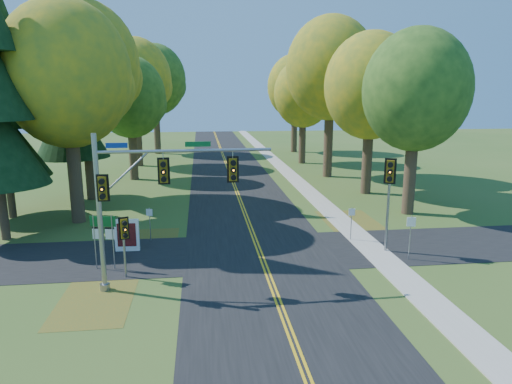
{
  "coord_description": "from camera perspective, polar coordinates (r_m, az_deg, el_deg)",
  "views": [
    {
      "loc": [
        -3.01,
        -21.18,
        8.44
      ],
      "look_at": [
        -0.12,
        2.57,
        3.2
      ],
      "focal_mm": 32.0,
      "sensor_mm": 36.0,
      "label": 1
    }
  ],
  "objects": [
    {
      "name": "tree_w_d",
      "position": [
        54.85,
        -14.81,
        13.36
      ],
      "size": [
        8.2,
        8.2,
        14.56
      ],
      "color": "#38281C",
      "rests_on": "ground"
    },
    {
      "name": "leaf_patch_w_far",
      "position": [
        20.54,
        -19.39,
        -12.64
      ],
      "size": [
        3.0,
        5.0,
        0.0
      ],
      "primitive_type": "cube",
      "color": "brown",
      "rests_on": "ground"
    },
    {
      "name": "traffic_mast",
      "position": [
        19.76,
        -13.9,
        0.14
      ],
      "size": [
        7.52,
        0.74,
        6.82
      ],
      "rotation": [
        0.0,
        0.0,
        0.02
      ],
      "color": "gray",
      "rests_on": "ground"
    },
    {
      "name": "road_cross",
      "position": [
        24.85,
        0.43,
        -7.48
      ],
      "size": [
        60.0,
        6.0,
        0.02
      ],
      "primitive_type": "cube",
      "color": "black",
      "rests_on": "ground"
    },
    {
      "name": "road_main",
      "position": [
        23.0,
        1.08,
        -9.15
      ],
      "size": [
        8.0,
        160.0,
        0.02
      ],
      "primitive_type": "cube",
      "color": "black",
      "rests_on": "ground"
    },
    {
      "name": "east_signal_pole",
      "position": [
        24.72,
        16.35,
        1.24
      ],
      "size": [
        0.55,
        0.68,
        5.13
      ],
      "rotation": [
        0.0,
        0.0,
        -0.43
      ],
      "color": "gray",
      "rests_on": "ground"
    },
    {
      "name": "tree_w_e",
      "position": [
        65.56,
        -12.47,
        13.5
      ],
      "size": [
        8.4,
        8.4,
        14.97
      ],
      "color": "#38281C",
      "rests_on": "ground"
    },
    {
      "name": "leaf_patch_e",
      "position": [
        30.11,
        12.41,
        -4.21
      ],
      "size": [
        3.5,
        8.0,
        0.0
      ],
      "primitive_type": "cube",
      "color": "brown",
      "rests_on": "ground"
    },
    {
      "name": "pine_c",
      "position": [
        38.52,
        -22.61,
        13.3
      ],
      "size": [
        5.6,
        5.6,
        20.56
      ],
      "color": "#38281C",
      "rests_on": "ground"
    },
    {
      "name": "sidewalk_east",
      "position": [
        24.58,
        15.69,
        -8.13
      ],
      "size": [
        1.6,
        160.0,
        0.06
      ],
      "primitive_type": "cube",
      "color": "#9E998E",
      "rests_on": "ground"
    },
    {
      "name": "info_kiosk",
      "position": [
        25.68,
        -15.83,
        -5.24
      ],
      "size": [
        1.3,
        0.24,
        1.79
      ],
      "rotation": [
        0.0,
        0.0,
        -0.04
      ],
      "color": "white",
      "rests_on": "ground"
    },
    {
      "name": "tree_w_a",
      "position": [
        31.64,
        -22.44,
        13.34
      ],
      "size": [
        8.0,
        8.0,
        14.15
      ],
      "color": "#38281C",
      "rests_on": "ground"
    },
    {
      "name": "tree_e_c",
      "position": [
        46.74,
        9.39,
        14.92
      ],
      "size": [
        8.8,
        8.8,
        15.79
      ],
      "color": "#38281C",
      "rests_on": "ground"
    },
    {
      "name": "tree_e_b",
      "position": [
        39.33,
        14.23,
        12.65
      ],
      "size": [
        7.6,
        7.6,
        13.33
      ],
      "color": "#38281C",
      "rests_on": "ground"
    },
    {
      "name": "tree_e_d",
      "position": [
        55.43,
        5.98,
        12.08
      ],
      "size": [
        7.0,
        7.0,
        12.32
      ],
      "color": "#38281C",
      "rests_on": "ground"
    },
    {
      "name": "reg_sign_e_north",
      "position": [
        26.87,
        11.85,
        -3.19
      ],
      "size": [
        0.38,
        0.05,
        1.99
      ],
      "rotation": [
        0.0,
        0.0,
        0.0
      ],
      "color": "gray",
      "rests_on": "ground"
    },
    {
      "name": "centerline_left",
      "position": [
        22.98,
        0.83,
        -9.13
      ],
      "size": [
        0.1,
        160.0,
        0.01
      ],
      "primitive_type": "cube",
      "color": "gold",
      "rests_on": "road_main"
    },
    {
      "name": "reg_sign_w",
      "position": [
        26.94,
        -13.16,
        -3.23
      ],
      "size": [
        0.37,
        0.15,
        1.98
      ],
      "rotation": [
        0.0,
        0.0,
        -0.34
      ],
      "color": "gray",
      "rests_on": "ground"
    },
    {
      "name": "centerline_right",
      "position": [
        23.01,
        1.33,
        -9.11
      ],
      "size": [
        0.1,
        160.0,
        0.01
      ],
      "primitive_type": "cube",
      "color": "gold",
      "rests_on": "road_main"
    },
    {
      "name": "tree_w_c",
      "position": [
        46.12,
        -15.39,
        11.31
      ],
      "size": [
        6.8,
        6.8,
        11.91
      ],
      "color": "#38281C",
      "rests_on": "ground"
    },
    {
      "name": "reg_sign_e_south",
      "position": [
        24.57,
        18.76,
        -4.49
      ],
      "size": [
        0.45,
        0.11,
        2.34
      ],
      "rotation": [
        0.0,
        0.0,
        -0.18
      ],
      "color": "gray",
      "rests_on": "ground"
    },
    {
      "name": "route_sign_cluster",
      "position": [
        23.16,
        -18.55,
        -4.66
      ],
      "size": [
        1.25,
        0.29,
        2.73
      ],
      "rotation": [
        0.0,
        0.0,
        -0.2
      ],
      "color": "gray",
      "rests_on": "ground"
    },
    {
      "name": "tree_e_e",
      "position": [
        66.16,
        4.94,
        12.96
      ],
      "size": [
        7.8,
        7.8,
        13.74
      ],
      "color": "#38281C",
      "rests_on": "ground"
    },
    {
      "name": "ped_signal_pole",
      "position": [
        21.6,
        -16.16,
        -4.95
      ],
      "size": [
        0.44,
        0.54,
        2.96
      ],
      "rotation": [
        0.0,
        0.0,
        0.38
      ],
      "color": "gray",
      "rests_on": "ground"
    },
    {
      "name": "tree_w_b",
      "position": [
        38.52,
        -20.69,
        14.45
      ],
      "size": [
        8.6,
        8.6,
        15.38
      ],
      "color": "#38281C",
      "rests_on": "ground"
    },
    {
      "name": "leaf_patch_w_near",
      "position": [
        26.79,
        -14.15,
        -6.39
      ],
      "size": [
        4.0,
        6.0,
        0.0
      ],
      "primitive_type": "cube",
      "color": "brown",
      "rests_on": "ground"
    },
    {
      "name": "ground",
      "position": [
        23.0,
        1.08,
        -9.18
      ],
      "size": [
        160.0,
        160.0,
        0.0
      ],
      "primitive_type": "plane",
      "color": "#32531D",
      "rests_on": "ground"
    },
    {
      "name": "tree_e_a",
      "position": [
        33.32,
        19.43,
        11.83
      ],
      "size": [
        7.2,
        7.2,
        12.73
      ],
      "color": "#38281C",
      "rests_on": "ground"
    }
  ]
}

